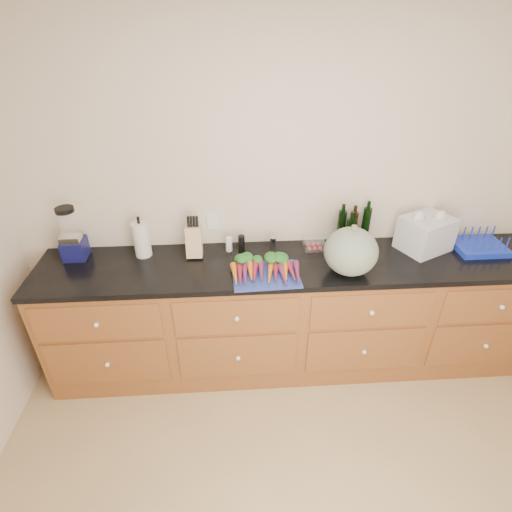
{
  "coord_description": "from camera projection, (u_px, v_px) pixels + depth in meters",
  "views": [
    {
      "loc": [
        -0.46,
        -1.02,
        2.44
      ],
      "look_at": [
        -0.31,
        1.2,
        1.06
      ],
      "focal_mm": 28.0,
      "sensor_mm": 36.0,
      "label": 1
    }
  ],
  "objects": [
    {
      "name": "grinder_pepper",
      "position": [
        242.0,
        243.0,
        2.88
      ],
      "size": [
        0.05,
        0.05,
        0.12
      ],
      "primitive_type": "cylinder",
      "color": "black",
      "rests_on": "countertop"
    },
    {
      "name": "countertop",
      "position": [
        299.0,
        264.0,
        2.79
      ],
      "size": [
        3.64,
        0.62,
        0.04
      ],
      "primitive_type": "cube",
      "color": "black",
      "rests_on": "cabinets"
    },
    {
      "name": "paper_towel",
      "position": [
        142.0,
        239.0,
        2.79
      ],
      "size": [
        0.11,
        0.11,
        0.26
      ],
      "primitive_type": "cylinder",
      "color": "silver",
      "rests_on": "countertop"
    },
    {
      "name": "canister_chrome",
      "position": [
        273.0,
        243.0,
        2.9
      ],
      "size": [
        0.04,
        0.04,
        0.1
      ],
      "primitive_type": "cylinder",
      "color": "silver",
      "rests_on": "countertop"
    },
    {
      "name": "grinder_salt",
      "position": [
        229.0,
        244.0,
        2.88
      ],
      "size": [
        0.05,
        0.05,
        0.11
      ],
      "primitive_type": "cylinder",
      "color": "white",
      "rests_on": "countertop"
    },
    {
      "name": "cabinets",
      "position": [
        296.0,
        316.0,
        3.04
      ],
      "size": [
        3.6,
        0.64,
        0.9
      ],
      "color": "brown",
      "rests_on": "ground"
    },
    {
      "name": "carrots",
      "position": [
        265.0,
        267.0,
        2.65
      ],
      "size": [
        0.45,
        0.33,
        0.06
      ],
      "color": "orange",
      "rests_on": "cutting_board"
    },
    {
      "name": "bottles",
      "position": [
        353.0,
        229.0,
        2.92
      ],
      "size": [
        0.24,
        0.12,
        0.29
      ],
      "color": "black",
      "rests_on": "countertop"
    },
    {
      "name": "grocery_bag",
      "position": [
        426.0,
        234.0,
        2.87
      ],
      "size": [
        0.42,
        0.39,
        0.25
      ],
      "primitive_type": null,
      "rotation": [
        0.0,
        0.0,
        0.45
      ],
      "color": "silver",
      "rests_on": "countertop"
    },
    {
      "name": "knife_block",
      "position": [
        194.0,
        241.0,
        2.8
      ],
      "size": [
        0.11,
        0.11,
        0.22
      ],
      "primitive_type": "cube",
      "color": "tan",
      "rests_on": "countertop"
    },
    {
      "name": "wall_back",
      "position": [
        295.0,
        195.0,
        2.87
      ],
      "size": [
        4.1,
        0.05,
        2.6
      ],
      "primitive_type": "cube",
      "color": "beige",
      "rests_on": "ground"
    },
    {
      "name": "cutting_board",
      "position": [
        266.0,
        275.0,
        2.63
      ],
      "size": [
        0.45,
        0.35,
        0.01
      ],
      "primitive_type": "cube",
      "rotation": [
        0.0,
        0.0,
        0.04
      ],
      "color": "navy",
      "rests_on": "countertop"
    },
    {
      "name": "blender_appliance",
      "position": [
        72.0,
        237.0,
        2.74
      ],
      "size": [
        0.15,
        0.15,
        0.39
      ],
      "color": "#10114A",
      "rests_on": "countertop"
    },
    {
      "name": "tomato_box",
      "position": [
        314.0,
        244.0,
        2.92
      ],
      "size": [
        0.15,
        0.12,
        0.07
      ],
      "primitive_type": "cube",
      "color": "white",
      "rests_on": "countertop"
    },
    {
      "name": "dish_rack",
      "position": [
        479.0,
        245.0,
        2.91
      ],
      "size": [
        0.35,
        0.28,
        0.14
      ],
      "color": "#152DBB",
      "rests_on": "countertop"
    },
    {
      "name": "squash",
      "position": [
        351.0,
        251.0,
        2.59
      ],
      "size": [
        0.35,
        0.35,
        0.32
      ],
      "primitive_type": "ellipsoid",
      "color": "slate",
      "rests_on": "countertop"
    }
  ]
}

